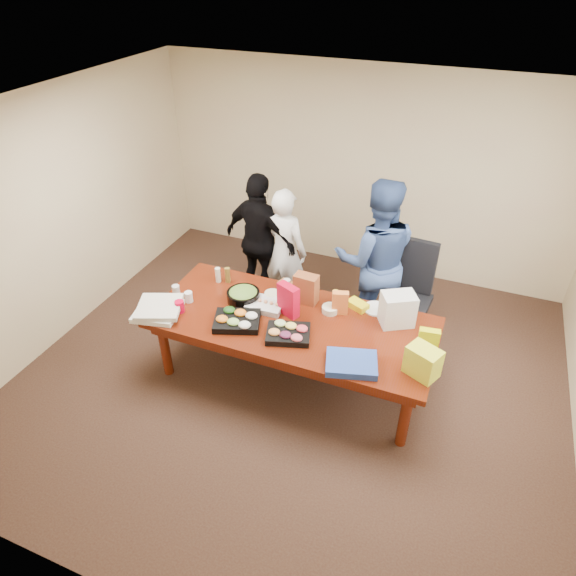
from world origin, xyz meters
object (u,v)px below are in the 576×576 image
at_px(conference_table, 292,349).
at_px(sheet_cake, 266,305).
at_px(office_chair, 406,300).
at_px(salad_bowl, 243,296).
at_px(person_right, 375,260).
at_px(person_center, 284,251).

xyz_separation_m(conference_table, sheet_cake, (-0.33, 0.09, 0.41)).
bearing_deg(office_chair, conference_table, -128.08).
height_order(conference_table, salad_bowl, salad_bowl).
height_order(person_right, salad_bowl, person_right).
height_order(office_chair, person_right, person_right).
bearing_deg(office_chair, sheet_cake, -139.16).
distance_m(conference_table, office_chair, 1.39).
relative_size(conference_table, sheet_cake, 7.72).
relative_size(person_center, person_right, 0.84).
relative_size(conference_table, person_right, 1.48).
xyz_separation_m(conference_table, person_right, (0.55, 1.09, 0.57)).
height_order(conference_table, office_chair, office_chair).
bearing_deg(person_right, office_chair, 150.03).
distance_m(office_chair, person_center, 1.53).
relative_size(person_right, sheet_cake, 5.22).
bearing_deg(salad_bowl, office_chair, 29.83).
bearing_deg(person_right, conference_table, 45.90).
bearing_deg(office_chair, person_right, 172.69).
distance_m(person_center, person_right, 1.12).
bearing_deg(salad_bowl, person_right, 40.37).
bearing_deg(salad_bowl, person_center, 87.98).
xyz_separation_m(sheet_cake, salad_bowl, (-0.26, 0.03, 0.02)).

